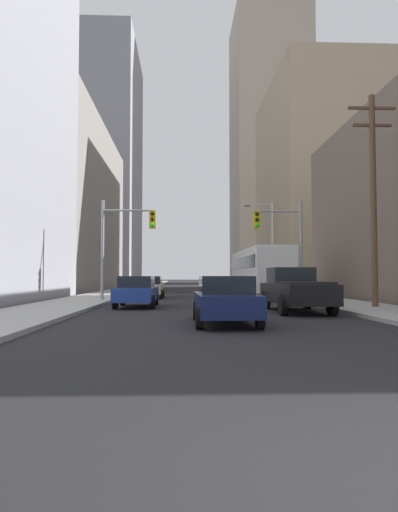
{
  "coord_description": "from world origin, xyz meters",
  "views": [
    {
      "loc": [
        -1.25,
        -2.82,
        1.51
      ],
      "look_at": [
        0.0,
        29.01,
        2.97
      ],
      "focal_mm": 31.11,
      "sensor_mm": 36.0,
      "label": 1
    }
  ],
  "objects": [
    {
      "name": "building_left_far_tower",
      "position": [
        -21.43,
        86.54,
        23.75
      ],
      "size": [
        22.31,
        25.53,
        47.51
      ],
      "primitive_type": "cube",
      "color": "#93939E",
      "rests_on": "ground"
    },
    {
      "name": "sidewalk_left",
      "position": [
        -7.11,
        50.0,
        0.07
      ],
      "size": [
        3.62,
        160.0,
        0.15
      ],
      "primitive_type": "cube",
      "color": "#9E9E99",
      "rests_on": "ground"
    },
    {
      "name": "city_bus",
      "position": [
        4.37,
        28.95,
        1.93
      ],
      "size": [
        2.67,
        11.53,
        3.4
      ],
      "color": "silver",
      "rests_on": "ground"
    },
    {
      "name": "pickup_truck_black",
      "position": [
        3.62,
        16.0,
        0.93
      ],
      "size": [
        2.2,
        5.44,
        1.9
      ],
      "color": "black",
      "rests_on": "ground"
    },
    {
      "name": "sidewalk_right",
      "position": [
        7.11,
        50.0,
        0.07
      ],
      "size": [
        3.62,
        160.0,
        0.15
      ],
      "primitive_type": "cube",
      "color": "#9E9E99",
      "rests_on": "ground"
    },
    {
      "name": "utility_pole_right",
      "position": [
        7.47,
        16.86,
        5.19
      ],
      "size": [
        2.2,
        0.28,
        9.83
      ],
      "color": "brown",
      "rests_on": "ground"
    },
    {
      "name": "sedan_white",
      "position": [
        3.45,
        41.75,
        0.77
      ],
      "size": [
        1.95,
        4.26,
        1.52
      ],
      "color": "white",
      "rests_on": "ground"
    },
    {
      "name": "street_lamp_right",
      "position": [
        5.64,
        32.45,
        4.53
      ],
      "size": [
        2.31,
        0.32,
        7.5
      ],
      "color": "gray",
      "rests_on": "ground"
    },
    {
      "name": "sedan_beige",
      "position": [
        -3.48,
        28.0,
        0.77
      ],
      "size": [
        1.95,
        4.22,
        1.52
      ],
      "color": "#C6B793",
      "rests_on": "ground"
    },
    {
      "name": "sedan_blue",
      "position": [
        -3.45,
        19.09,
        0.77
      ],
      "size": [
        1.95,
        4.25,
        1.52
      ],
      "color": "navy",
      "rests_on": "ground"
    },
    {
      "name": "building_left_mid_office",
      "position": [
        -18.56,
        46.43,
        9.01
      ],
      "size": [
        17.79,
        27.97,
        18.01
      ],
      "primitive_type": "cube",
      "color": "gray",
      "rests_on": "ground"
    },
    {
      "name": "sedan_navy",
      "position": [
        0.13,
        11.12,
        0.77
      ],
      "size": [
        1.95,
        4.23,
        1.52
      ],
      "color": "#141E4C",
      "rests_on": "ground"
    },
    {
      "name": "building_right_far_highrise",
      "position": [
        18.13,
        93.4,
        29.75
      ],
      "size": [
        15.75,
        18.44,
        59.51
      ],
      "primitive_type": "cube",
      "color": "#B7A893",
      "rests_on": "ground"
    },
    {
      "name": "traffic_signal_near_left",
      "position": [
        -4.56,
        23.32,
        4.01
      ],
      "size": [
        3.2,
        0.44,
        6.0
      ],
      "color": "gray",
      "rests_on": "ground"
    },
    {
      "name": "traffic_signal_near_right",
      "position": [
        4.67,
        23.32,
        4.0
      ],
      "size": [
        2.95,
        0.44,
        6.0
      ],
      "color": "gray",
      "rests_on": "ground"
    },
    {
      "name": "building_right_mid_block",
      "position": [
        20.07,
        50.78,
        12.62
      ],
      "size": [
        20.91,
        20.6,
        25.24
      ],
      "primitive_type": "cube",
      "color": "tan",
      "rests_on": "ground"
    }
  ]
}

